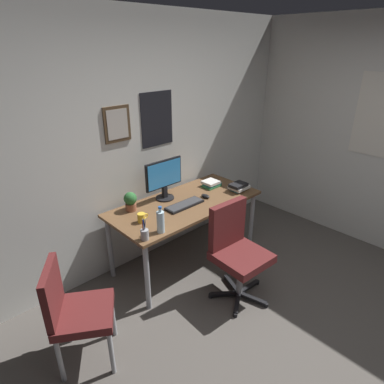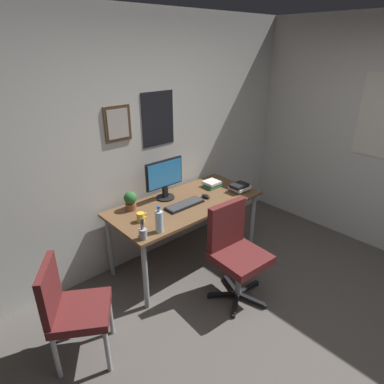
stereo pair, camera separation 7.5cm
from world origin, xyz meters
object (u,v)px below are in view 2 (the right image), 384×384
at_px(office_chair, 235,248).
at_px(keyboard, 185,205).
at_px(potted_plant, 130,200).
at_px(monitor, 164,178).
at_px(coffee_mug_near, 141,217).
at_px(computer_mouse, 206,196).
at_px(book_stack_right, 212,184).
at_px(side_chair, 71,306).
at_px(pen_cup, 143,233).
at_px(book_stack_left, 240,187).
at_px(water_bottle, 159,221).

bearing_deg(office_chair, keyboard, 93.99).
bearing_deg(potted_plant, keyboard, -32.98).
distance_m(monitor, coffee_mug_near, 0.58).
distance_m(monitor, computer_mouse, 0.50).
distance_m(coffee_mug_near, book_stack_right, 1.10).
distance_m(office_chair, side_chair, 1.48).
relative_size(computer_mouse, pen_cup, 0.55).
relative_size(office_chair, keyboard, 2.21).
distance_m(side_chair, pen_cup, 0.78).
height_order(book_stack_left, book_stack_right, book_stack_left).
bearing_deg(office_chair, coffee_mug_near, 129.50).
distance_m(computer_mouse, book_stack_right, 0.32).
height_order(monitor, coffee_mug_near, monitor).
distance_m(coffee_mug_near, potted_plant, 0.29).
distance_m(side_chair, book_stack_left, 2.15).
bearing_deg(side_chair, computer_mouse, 11.02).
xyz_separation_m(potted_plant, pen_cup, (-0.22, -0.54, -0.05)).
relative_size(pen_cup, book_stack_right, 0.95).
xyz_separation_m(pen_cup, book_stack_right, (1.25, 0.41, -0.02)).
bearing_deg(office_chair, book_stack_left, 38.59).
bearing_deg(water_bottle, office_chair, -37.65).
xyz_separation_m(monitor, book_stack_left, (0.75, -0.41, -0.19)).
xyz_separation_m(monitor, keyboard, (0.04, -0.28, -0.23)).
relative_size(side_chair, potted_plant, 4.49).
bearing_deg(keyboard, coffee_mug_near, 177.39).
relative_size(side_chair, coffee_mug_near, 7.76).
xyz_separation_m(monitor, book_stack_right, (0.60, -0.12, -0.21)).
bearing_deg(pen_cup, monitor, 39.38).
xyz_separation_m(water_bottle, potted_plant, (0.04, 0.54, -0.00)).
bearing_deg(side_chair, potted_plant, 33.98).
xyz_separation_m(side_chair, coffee_mug_near, (0.88, 0.36, 0.28)).
distance_m(water_bottle, book_stack_right, 1.15).
distance_m(monitor, book_stack_right, 0.65).
distance_m(office_chair, computer_mouse, 0.74).
distance_m(side_chair, monitor, 1.57).
distance_m(water_bottle, coffee_mug_near, 0.27).
bearing_deg(book_stack_left, book_stack_right, 116.66).
distance_m(side_chair, potted_plant, 1.19).
bearing_deg(office_chair, water_bottle, 142.35).
xyz_separation_m(computer_mouse, pen_cup, (-0.98, -0.24, 0.04)).
xyz_separation_m(side_chair, book_stack_right, (1.97, 0.50, 0.27)).
height_order(computer_mouse, coffee_mug_near, coffee_mug_near).
height_order(computer_mouse, book_stack_left, book_stack_left).
bearing_deg(water_bottle, monitor, 48.39).
relative_size(keyboard, computer_mouse, 3.91).
xyz_separation_m(office_chair, book_stack_left, (0.67, 0.53, 0.25)).
bearing_deg(pen_cup, book_stack_left, 4.74).
xyz_separation_m(water_bottle, book_stack_right, (1.07, 0.41, -0.07)).
bearing_deg(computer_mouse, office_chair, -111.13).
bearing_deg(pen_cup, keyboard, 19.85).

